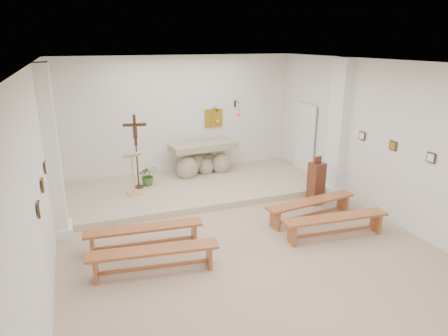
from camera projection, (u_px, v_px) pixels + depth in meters
name	position (u px, v px, depth m)	size (l,w,h in m)	color
ground	(248.00, 250.00, 7.75)	(7.00, 10.00, 0.00)	tan
wall_left	(40.00, 188.00, 6.03)	(0.02, 10.00, 3.50)	white
wall_right	(401.00, 146.00, 8.41)	(0.02, 10.00, 3.50)	white
wall_back	(179.00, 117.00, 11.66)	(7.00, 0.02, 3.50)	white
ceiling	(252.00, 65.00, 6.69)	(7.00, 10.00, 0.02)	silver
sanctuary_platform	(196.00, 187.00, 10.84)	(6.98, 3.00, 0.15)	tan
pilaster_left	(52.00, 154.00, 7.86)	(0.26, 0.55, 3.50)	white
pilaster_right	(338.00, 128.00, 10.15)	(0.26, 0.55, 3.50)	white
gold_wall_relief	(214.00, 118.00, 12.02)	(0.55, 0.04, 0.55)	gold
sanctuary_lamp	(238.00, 113.00, 11.99)	(0.11, 0.36, 0.44)	black
station_frame_left_front	(39.00, 209.00, 5.34)	(0.03, 0.20, 0.20)	#3A2919
station_frame_left_mid	(43.00, 185.00, 6.23)	(0.03, 0.20, 0.20)	#3A2919
station_frame_left_rear	(45.00, 167.00, 7.12)	(0.03, 0.20, 0.20)	#3A2919
station_frame_right_front	(431.00, 158.00, 7.70)	(0.03, 0.20, 0.20)	#3A2919
station_frame_right_mid	(393.00, 146.00, 8.59)	(0.03, 0.20, 0.20)	#3A2919
station_frame_right_rear	(362.00, 136.00, 9.48)	(0.03, 0.20, 0.20)	#3A2919
radiator_left	(59.00, 210.00, 8.91)	(0.10, 0.85, 0.52)	silver
radiator_right	(320.00, 175.00, 11.24)	(0.10, 0.85, 0.52)	silver
altar	(203.00, 161.00, 11.67)	(1.99, 0.94, 0.99)	tan
lectern	(133.00, 173.00, 9.99)	(0.46, 0.41, 1.14)	tan
crucifix_stand	(136.00, 146.00, 10.27)	(0.59, 0.26, 1.96)	#331F10
potted_plant	(148.00, 175.00, 10.71)	(0.50, 0.44, 0.56)	#386227
donation_pedestal	(316.00, 183.00, 9.81)	(0.36, 0.36, 1.22)	#592B19
bench_left_front	(144.00, 232.00, 7.67)	(2.26, 0.56, 0.47)	#99562C
bench_right_front	(311.00, 205.00, 8.94)	(2.27, 0.63, 0.47)	#99562C
bench_left_second	(154.00, 255.00, 6.86)	(2.27, 0.65, 0.47)	#99562C
bench_right_second	(336.00, 222.00, 8.13)	(2.26, 0.55, 0.47)	#99562C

